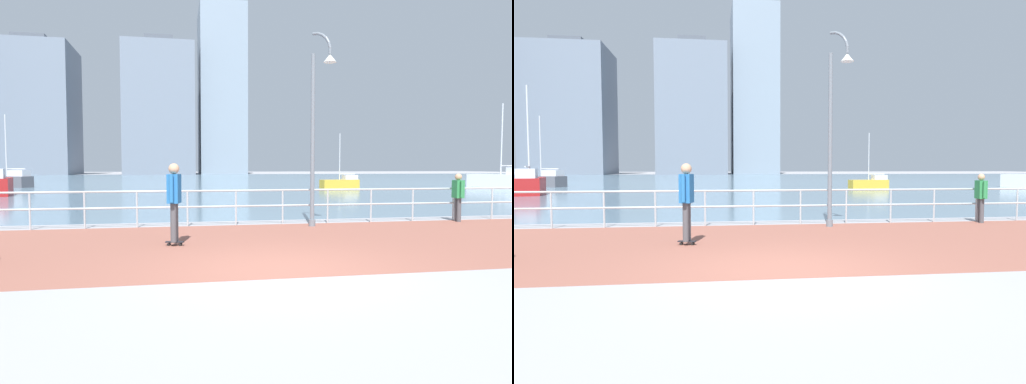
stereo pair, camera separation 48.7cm
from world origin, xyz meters
TOP-DOWN VIEW (x-y plane):
  - ground at (0.00, 40.00)m, footprint 220.00×220.00m
  - brick_paving at (0.00, 2.55)m, footprint 28.00×6.24m
  - harbor_water at (0.00, 50.67)m, footprint 180.00×88.00m
  - waterfront_railing at (-0.00, 5.67)m, footprint 25.25×0.06m
  - lamppost at (2.23, 4.95)m, footprint 0.62×0.70m
  - skateboarder at (-1.75, 2.60)m, footprint 0.41×0.56m
  - bystander at (6.92, 5.32)m, footprint 0.28×0.56m
  - sailboat_teal at (25.51, 26.00)m, footprint 3.85×5.13m
  - sailboat_navy at (11.35, 26.81)m, footprint 3.23×1.34m
  - sailboat_red at (-15.54, 32.67)m, footprint 4.44×3.12m
  - tower_concrete at (8.89, 99.29)m, footprint 10.58×15.05m
  - tower_slate at (-33.23, 99.60)m, footprint 17.60×16.13m
  - tower_beige at (-5.40, 94.17)m, footprint 15.15×13.77m

SIDE VIEW (x-z plane):
  - ground at x=0.00m, z-range 0.00..0.00m
  - harbor_water at x=0.00m, z-range 0.00..0.00m
  - brick_paving at x=0.00m, z-range 0.00..0.01m
  - sailboat_navy at x=11.35m, z-range -1.78..2.62m
  - sailboat_red at x=-15.54m, z-range -2.45..3.60m
  - sailboat_teal at x=25.51m, z-range -2.85..4.20m
  - waterfront_railing at x=0.00m, z-range 0.20..1.24m
  - bystander at x=6.92m, z-range 0.12..1.62m
  - skateboarder at x=-1.75m, z-range 0.18..1.97m
  - lamppost at x=2.23m, z-range 0.29..5.76m
  - tower_beige at x=-5.40m, z-range -0.83..29.43m
  - tower_slate at x=-33.23m, z-range -0.83..29.70m
  - tower_concrete at x=8.89m, z-range -0.83..39.83m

